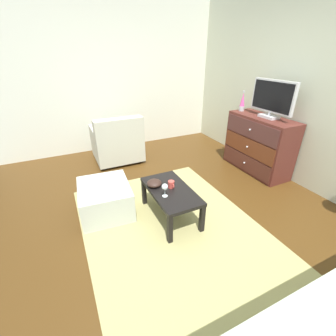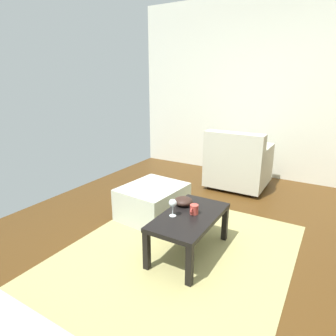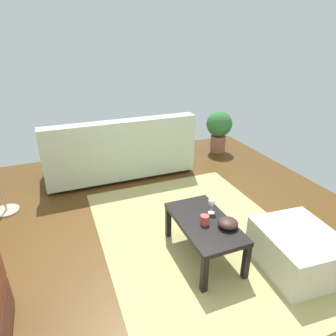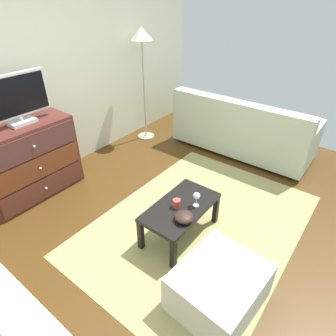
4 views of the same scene
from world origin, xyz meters
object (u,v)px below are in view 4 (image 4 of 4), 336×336
wine_glass (197,196)px  mug (177,203)px  coffee_table (181,210)px  bowl_decorative (184,217)px  dresser (29,162)px  tv (15,99)px  standing_lamp (142,45)px  couch_large (242,131)px  ottoman (219,288)px

wine_glass → mug: wine_glass is taller
coffee_table → bowl_decorative: size_ratio=4.72×
dresser → bowl_decorative: 2.02m
tv → wine_glass: (0.53, -1.99, -0.70)m
tv → standing_lamp: 1.98m
mug → couch_large: (2.08, 0.28, -0.09)m
wine_glass → couch_large: size_ratio=0.08×
coffee_table → couch_large: bearing=8.4°
wine_glass → standing_lamp: (1.43, 1.91, 0.98)m
wine_glass → dresser: bearing=107.0°
dresser → bowl_decorative: dresser is taller
couch_large → mug: bearing=-172.4°
couch_large → standing_lamp: standing_lamp is taller
coffee_table → couch_large: couch_large is taller
mug → dresser: bearing=104.5°
bowl_decorative → couch_large: bearing=11.5°
wine_glass → bowl_decorative: bearing=-174.3°
couch_large → wine_glass: bearing=-167.8°
wine_glass → ottoman: (-0.54, -0.57, -0.32)m
tv → mug: bearing=-77.8°
bowl_decorative → coffee_table: bearing=42.9°
tv → bowl_decorative: (0.28, -2.01, -0.77)m
couch_large → ottoman: (-2.48, -0.99, -0.16)m
coffee_table → ottoman: 0.83m
standing_lamp → ottoman: bearing=-128.3°
mug → wine_glass: bearing=-47.6°
coffee_table → wine_glass: 0.23m
tv → standing_lamp: size_ratio=0.43×
bowl_decorative → ottoman: size_ratio=0.25×
tv → coffee_table: tv is taller
mug → ottoman: 0.86m
couch_large → standing_lamp: size_ratio=1.20×
mug → couch_large: couch_large is taller
wine_glass → couch_large: bearing=12.2°
ottoman → wine_glass: bearing=46.8°
mug → standing_lamp: bearing=48.7°
wine_glass → tv: bearing=104.9°
bowl_decorative → standing_lamp: bearing=49.2°
bowl_decorative → ottoman: 0.66m
mug → couch_large: size_ratio=0.06×
wine_glass → ottoman: wine_glass is taller
coffee_table → dresser: bearing=105.4°
coffee_table → standing_lamp: (1.52, 1.80, 1.15)m
bowl_decorative → ottoman: bearing=-117.9°
dresser → coffee_table: size_ratio=1.34×
ottoman → couch_large: bearing=21.8°
bowl_decorative → dresser: bearing=100.1°
bowl_decorative → standing_lamp: size_ratio=0.10×
ottoman → tv: bearing=89.9°
dresser → tv: bearing=18.6°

